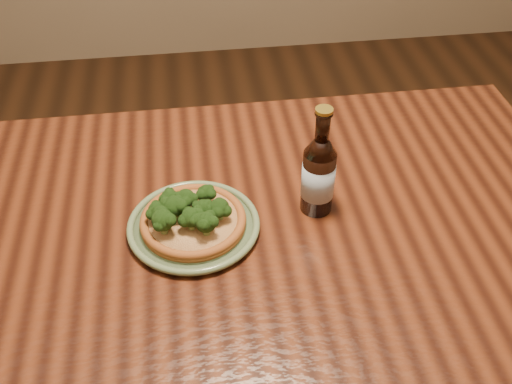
{
  "coord_description": "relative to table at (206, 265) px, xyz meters",
  "views": [
    {
      "loc": [
        -0.01,
        -0.73,
        1.58
      ],
      "look_at": [
        0.11,
        0.13,
        0.82
      ],
      "focal_mm": 42.0,
      "sensor_mm": 36.0,
      "label": 1
    }
  ],
  "objects": [
    {
      "name": "table",
      "position": [
        0.0,
        0.0,
        0.0
      ],
      "size": [
        1.6,
        0.9,
        0.75
      ],
      "color": "#4F2211",
      "rests_on": "ground"
    },
    {
      "name": "pizza",
      "position": [
        -0.02,
        0.01,
        0.13
      ],
      "size": [
        0.21,
        0.21,
        0.07
      ],
      "rotation": [
        0.0,
        0.0,
        0.22
      ],
      "color": "#965222",
      "rests_on": "plate"
    },
    {
      "name": "beer_bottle",
      "position": [
        0.23,
        0.04,
        0.18
      ],
      "size": [
        0.07,
        0.07,
        0.24
      ],
      "rotation": [
        0.0,
        0.0,
        -0.33
      ],
      "color": "black",
      "rests_on": "table"
    },
    {
      "name": "plate",
      "position": [
        -0.02,
        0.01,
        0.1
      ],
      "size": [
        0.26,
        0.26,
        0.02
      ],
      "rotation": [
        0.0,
        0.0,
        0.12
      ],
      "color": "#627853",
      "rests_on": "table"
    }
  ]
}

